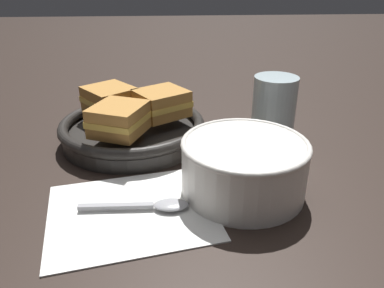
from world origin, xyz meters
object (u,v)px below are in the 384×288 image
Objects in this scene: spoon at (156,205)px; sandwich_near_left at (119,119)px; drinking_glass at (274,108)px; sandwich_far_left at (110,100)px; sandwich_near_right at (164,103)px; soup_bowl at (244,164)px; skillet at (133,129)px.

sandwich_near_left is (-0.06, 0.16, 0.06)m from spoon.
spoon is 1.25× the size of drinking_glass.
sandwich_near_left is at bearing -74.25° from sandwich_far_left.
spoon is at bearing -92.86° from sandwich_near_right.
soup_bowl is 0.30m from sandwich_far_left.
drinking_glass is (0.27, 0.06, -0.01)m from sandwich_near_left.
sandwich_far_left reaches higher than skillet.
soup_bowl is 1.50× the size of sandwich_far_left.
drinking_glass reaches higher than sandwich_far_left.
soup_bowl is at bearing 18.82° from spoon.
soup_bowl is at bearing -47.71° from skillet.
sandwich_near_left is at bearing -134.25° from sandwich_near_right.
skillet is 0.07m from sandwich_near_right.
sandwich_near_right is at bearing 45.75° from sandwich_near_left.
sandwich_near_right is at bearing 175.65° from drinking_glass.
spoon is 1.31× the size of sandwich_near_left.
sandwich_near_right reaches higher than soup_bowl.
sandwich_near_right reaches higher than skillet.
sandwich_near_left is (-0.18, 0.12, 0.02)m from soup_bowl.
sandwich_near_right reaches higher than spoon.
sandwich_near_left is (-0.01, -0.06, 0.04)m from skillet.
skillet is 3.31× the size of sandwich_near_left.
sandwich_near_right is at bearing 88.69° from spoon.
sandwich_near_right is (-0.11, 0.19, 0.02)m from soup_bowl.
sandwich_near_left reaches higher than soup_bowl.
sandwich_far_left is at bearing 165.75° from sandwich_near_right.
sandwich_near_left is 0.94× the size of sandwich_far_left.
spoon is at bearing -71.36° from sandwich_far_left.
soup_bowl is 0.20m from drinking_glass.
drinking_glass is (0.25, -0.00, 0.03)m from skillet.
spoon is 0.18m from sandwich_near_left.
skillet is 3.16× the size of sandwich_near_right.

